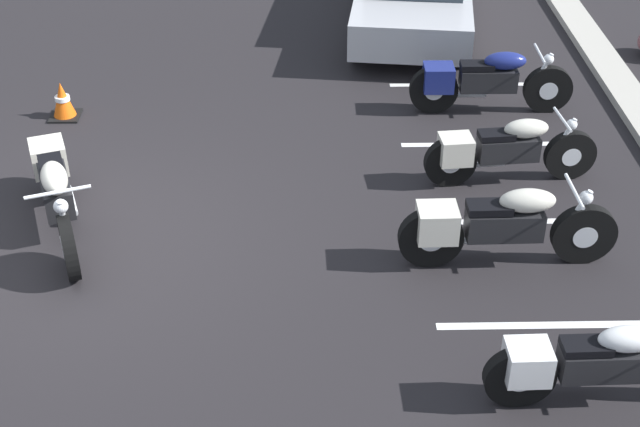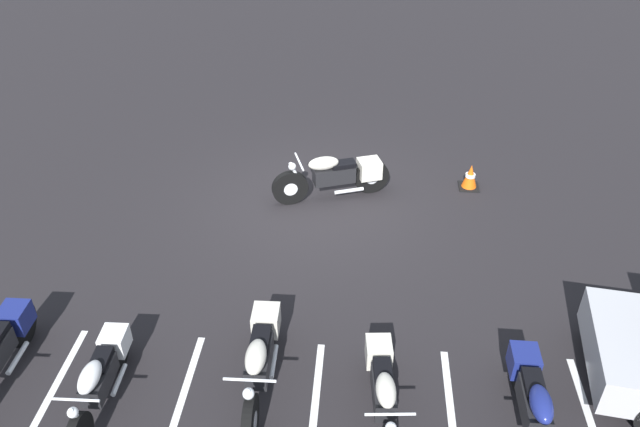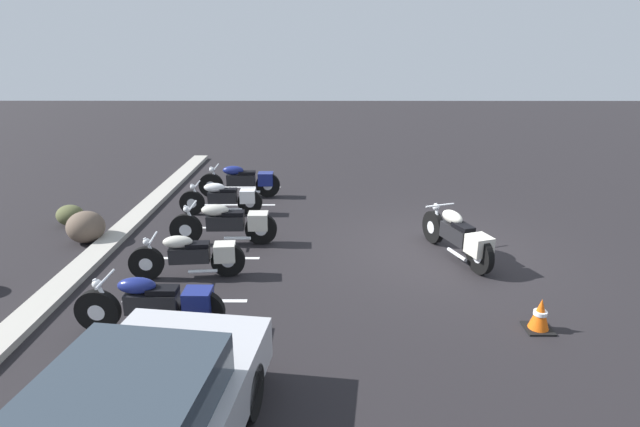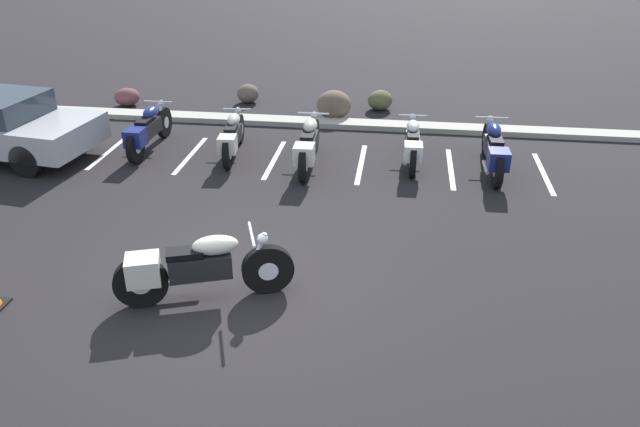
# 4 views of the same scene
# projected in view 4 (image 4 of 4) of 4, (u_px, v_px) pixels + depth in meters

# --- Properties ---
(ground) EXTENTS (60.00, 60.00, 0.00)m
(ground) POSITION_uv_depth(u_px,v_px,m) (231.00, 290.00, 8.49)
(ground) COLOR black
(motorcycle_cream_featured) EXTENTS (2.26, 1.03, 0.92)m
(motorcycle_cream_featured) POSITION_uv_depth(u_px,v_px,m) (195.00, 268.00, 8.07)
(motorcycle_cream_featured) COLOR black
(motorcycle_cream_featured) RESTS_ON ground
(parked_bike_0) EXTENTS (0.62, 2.23, 0.88)m
(parked_bike_0) POSITION_uv_depth(u_px,v_px,m) (147.00, 130.00, 12.97)
(parked_bike_0) COLOR black
(parked_bike_0) RESTS_ON ground
(parked_bike_1) EXTENTS (0.60, 2.10, 0.83)m
(parked_bike_1) POSITION_uv_depth(u_px,v_px,m) (232.00, 136.00, 12.69)
(parked_bike_1) COLOR black
(parked_bike_1) RESTS_ON ground
(parked_bike_2) EXTENTS (0.64, 2.29, 0.90)m
(parked_bike_2) POSITION_uv_depth(u_px,v_px,m) (309.00, 145.00, 12.15)
(parked_bike_2) COLOR black
(parked_bike_2) RESTS_ON ground
(parked_bike_3) EXTENTS (0.58, 2.08, 0.82)m
(parked_bike_3) POSITION_uv_depth(u_px,v_px,m) (412.00, 144.00, 12.33)
(parked_bike_3) COLOR black
(parked_bike_3) RESTS_ON ground
(parked_bike_4) EXTENTS (0.64, 2.28, 0.90)m
(parked_bike_4) POSITION_uv_depth(u_px,v_px,m) (494.00, 150.00, 11.91)
(parked_bike_4) COLOR black
(parked_bike_4) RESTS_ON ground
(concrete_curb) EXTENTS (18.00, 0.50, 0.12)m
(concrete_curb) POSITION_uv_depth(u_px,v_px,m) (309.00, 122.00, 14.68)
(concrete_curb) COLOR #A8A399
(concrete_curb) RESTS_ON ground
(landscape_rock_0) EXTENTS (0.79, 0.74, 0.45)m
(landscape_rock_0) POSITION_uv_depth(u_px,v_px,m) (127.00, 97.00, 15.97)
(landscape_rock_0) COLOR brown
(landscape_rock_0) RESTS_ON ground
(landscape_rock_1) EXTENTS (0.75, 0.76, 0.48)m
(landscape_rock_1) POSITION_uv_depth(u_px,v_px,m) (248.00, 94.00, 16.20)
(landscape_rock_1) COLOR #594E46
(landscape_rock_1) RESTS_ON ground
(landscape_rock_2) EXTENTS (1.03, 1.01, 0.68)m
(landscape_rock_2) POSITION_uv_depth(u_px,v_px,m) (334.00, 105.00, 14.97)
(landscape_rock_2) COLOR brown
(landscape_rock_2) RESTS_ON ground
(landscape_rock_3) EXTENTS (0.84, 0.88, 0.49)m
(landscape_rock_3) POSITION_uv_depth(u_px,v_px,m) (380.00, 100.00, 15.65)
(landscape_rock_3) COLOR #515533
(landscape_rock_3) RESTS_ON ground
(stall_line_0) EXTENTS (0.10, 2.10, 0.00)m
(stall_line_0) POSITION_uv_depth(u_px,v_px,m) (110.00, 151.00, 13.17)
(stall_line_0) COLOR white
(stall_line_0) RESTS_ON ground
(stall_line_1) EXTENTS (0.10, 2.10, 0.00)m
(stall_line_1) POSITION_uv_depth(u_px,v_px,m) (191.00, 155.00, 12.95)
(stall_line_1) COLOR white
(stall_line_1) RESTS_ON ground
(stall_line_2) EXTENTS (0.10, 2.10, 0.00)m
(stall_line_2) POSITION_uv_depth(u_px,v_px,m) (274.00, 159.00, 12.74)
(stall_line_2) COLOR white
(stall_line_2) RESTS_ON ground
(stall_line_3) EXTENTS (0.10, 2.10, 0.00)m
(stall_line_3) POSITION_uv_depth(u_px,v_px,m) (361.00, 164.00, 12.53)
(stall_line_3) COLOR white
(stall_line_3) RESTS_ON ground
(stall_line_4) EXTENTS (0.10, 2.10, 0.00)m
(stall_line_4) POSITION_uv_depth(u_px,v_px,m) (451.00, 168.00, 12.31)
(stall_line_4) COLOR white
(stall_line_4) RESTS_ON ground
(stall_line_5) EXTENTS (0.10, 2.10, 0.00)m
(stall_line_5) POSITION_uv_depth(u_px,v_px,m) (544.00, 173.00, 12.10)
(stall_line_5) COLOR white
(stall_line_5) RESTS_ON ground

